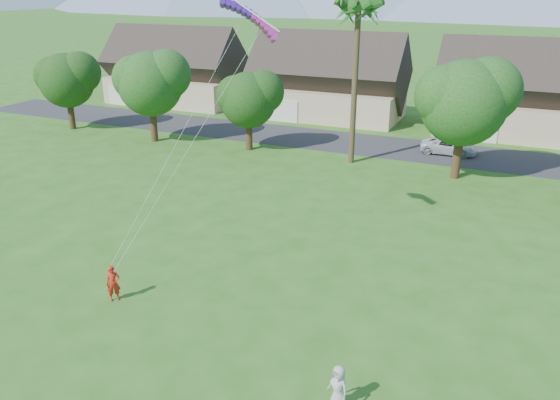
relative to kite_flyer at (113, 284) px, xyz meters
The scene contains 8 objects.
street 29.85m from the kite_flyer, 78.96° to the left, with size 90.00×7.00×0.01m, color #2D2D30.
kite_flyer is the anchor object (origin of this frame).
watcher 11.38m from the kite_flyer, 11.63° to the right, with size 0.78×0.51×1.61m, color #B0B0AC.
parked_car 31.10m from the kite_flyer, 70.37° to the left, with size 2.09×4.53×1.26m, color silver.
houses_row 38.87m from the kite_flyer, 80.79° to the left, with size 72.75×8.19×8.86m.
tree_row 24.00m from the kite_flyer, 78.86° to the left, with size 62.27×6.67×8.45m.
fan_palm 26.45m from the kite_flyer, 81.13° to the left, with size 3.00×3.00×13.80m.
parafoil_kite 13.40m from the kite_flyer, 61.58° to the left, with size 3.20×1.47×0.50m.
Camera 1 is at (9.47, -11.53, 13.11)m, focal length 35.00 mm.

